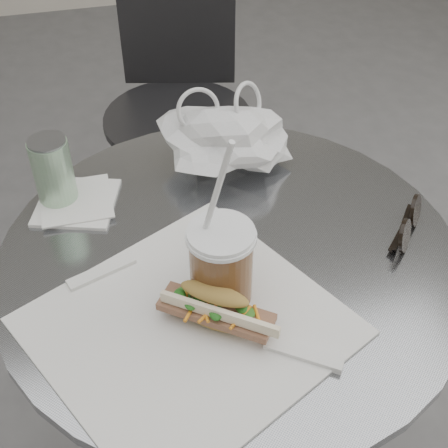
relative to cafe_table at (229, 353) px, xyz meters
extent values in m
cylinder|color=slate|center=(0.00, 0.00, -0.10)|extent=(0.08, 0.08, 0.71)
cylinder|color=slate|center=(0.00, 0.00, 0.26)|extent=(0.76, 0.76, 0.02)
cylinder|color=#2B2A2D|center=(0.05, 0.79, -0.45)|extent=(0.37, 0.37, 0.02)
cylinder|color=#2B2A2D|center=(0.05, 0.79, -0.22)|extent=(0.07, 0.07, 0.49)
cylinder|color=#2B2A2D|center=(0.05, 0.79, 0.03)|extent=(0.42, 0.42, 0.02)
cube|color=#2B2A2D|center=(0.09, 0.98, 0.18)|extent=(0.33, 0.10, 0.29)
cube|color=white|center=(-0.10, -0.13, 0.28)|extent=(0.53, 0.52, 0.00)
ellipsoid|color=#B28D43|center=(-0.06, -0.14, 0.29)|extent=(0.21, 0.18, 0.02)
cube|color=brown|center=(-0.06, -0.14, 0.31)|extent=(0.16, 0.14, 0.01)
ellipsoid|color=#B28D43|center=(-0.06, -0.13, 0.33)|extent=(0.21, 0.18, 0.04)
cylinder|color=brown|center=(-0.04, -0.09, 0.34)|extent=(0.09, 0.09, 0.12)
cylinder|color=white|center=(-0.04, -0.09, 0.40)|extent=(0.10, 0.10, 0.01)
cylinder|color=white|center=(-0.05, -0.08, 0.45)|extent=(0.06, 0.05, 0.23)
cylinder|color=black|center=(0.28, -0.06, 0.30)|extent=(0.05, 0.05, 0.06)
cylinder|color=black|center=(0.32, 0.00, 0.30)|extent=(0.05, 0.05, 0.06)
cube|color=black|center=(0.30, -0.03, 0.29)|extent=(0.02, 0.02, 0.01)
cube|color=white|center=(-0.23, 0.18, 0.28)|extent=(0.17, 0.17, 0.01)
cube|color=white|center=(-0.23, 0.18, 0.28)|extent=(0.12, 0.12, 0.00)
cylinder|color=#5FA361|center=(-0.26, 0.20, 0.34)|extent=(0.07, 0.07, 0.13)
cylinder|color=slate|center=(-0.26, 0.20, 0.40)|extent=(0.06, 0.06, 0.00)
camera|label=1|loc=(-0.18, -0.70, 0.99)|focal=50.00mm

